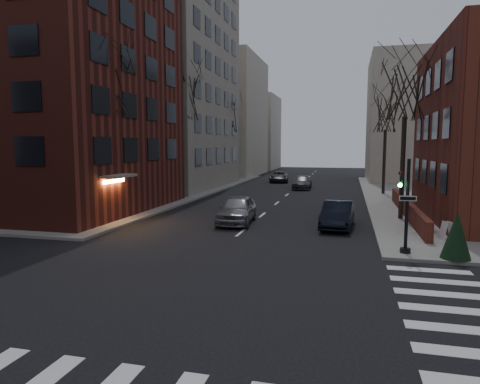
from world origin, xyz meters
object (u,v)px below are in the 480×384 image
(tree_left_c, at_px, (227,117))
(car_lane_silver, at_px, (237,209))
(car_lane_gray, at_px, (302,182))
(tree_right_b, at_px, (386,114))
(tree_left_a, at_px, (110,84))
(parked_sedan, at_px, (338,215))
(traffic_signal, at_px, (405,212))
(evergreen_shrub, at_px, (456,235))
(sandwich_board, at_px, (447,230))
(car_lane_far, at_px, (279,177))
(streetlamp_near, at_px, (172,151))
(streetlamp_far, at_px, (236,149))
(tree_left_b, at_px, (183,97))
(tree_right_a, at_px, (406,90))

(tree_left_c, distance_m, car_lane_silver, 27.40)
(car_lane_gray, bearing_deg, tree_right_b, -27.73)
(tree_left_a, bearing_deg, parked_sedan, 2.86)
(traffic_signal, distance_m, evergreen_shrub, 2.13)
(tree_left_a, distance_m, sandwich_board, 20.73)
(car_lane_far, bearing_deg, evergreen_shrub, -77.45)
(tree_left_a, height_order, evergreen_shrub, tree_left_a)
(streetlamp_near, height_order, parked_sedan, streetlamp_near)
(traffic_signal, bearing_deg, car_lane_far, 107.42)
(tree_left_c, bearing_deg, tree_left_a, -90.00)
(tree_right_b, relative_size, sandwich_board, 10.32)
(traffic_signal, height_order, car_lane_far, traffic_signal)
(tree_right_b, bearing_deg, streetlamp_far, 149.53)
(traffic_signal, height_order, parked_sedan, traffic_signal)
(car_lane_silver, relative_size, sandwich_board, 5.51)
(tree_right_b, bearing_deg, streetlamp_near, -149.53)
(car_lane_gray, bearing_deg, streetlamp_near, -124.50)
(evergreen_shrub, bearing_deg, traffic_signal, 165.49)
(tree_left_b, relative_size, streetlamp_far, 1.72)
(tree_left_c, distance_m, tree_right_b, 19.34)
(car_lane_silver, bearing_deg, streetlamp_near, 130.61)
(tree_left_b, xyz_separation_m, tree_right_a, (17.60, -8.00, -0.88))
(traffic_signal, relative_size, parked_sedan, 0.87)
(traffic_signal, distance_m, car_lane_silver, 10.63)
(tree_right_a, height_order, sandwich_board, tree_right_a)
(streetlamp_far, bearing_deg, streetlamp_near, -90.00)
(streetlamp_near, height_order, car_lane_far, streetlamp_near)
(tree_right_a, distance_m, car_lane_gray, 20.95)
(tree_left_b, bearing_deg, streetlamp_near, -81.47)
(traffic_signal, height_order, evergreen_shrub, traffic_signal)
(car_lane_far, bearing_deg, tree_right_a, -72.84)
(sandwich_board, bearing_deg, car_lane_far, 96.15)
(streetlamp_far, distance_m, car_lane_silver, 28.40)
(sandwich_board, bearing_deg, car_lane_gray, 95.16)
(tree_left_b, xyz_separation_m, car_lane_far, (5.87, 17.63, -8.22))
(tree_left_a, xyz_separation_m, sandwich_board, (19.10, -1.75, -7.88))
(tree_left_a, relative_size, tree_left_b, 0.95)
(tree_left_a, distance_m, evergreen_shrub, 20.79)
(traffic_signal, xyz_separation_m, tree_left_c, (-16.74, 31.01, 6.12))
(tree_right_a, bearing_deg, parked_sedan, -138.71)
(traffic_signal, relative_size, car_lane_silver, 0.82)
(traffic_signal, relative_size, tree_left_c, 0.41)
(tree_left_c, distance_m, parked_sedan, 29.75)
(tree_left_b, distance_m, evergreen_shrub, 26.73)
(tree_right_a, height_order, tree_right_b, tree_right_a)
(tree_left_b, relative_size, tree_right_b, 1.18)
(tree_left_b, distance_m, streetlamp_far, 16.68)
(tree_left_a, height_order, streetlamp_near, tree_left_a)
(tree_right_a, xyz_separation_m, streetlamp_near, (-17.00, 4.00, -3.79))
(streetlamp_far, height_order, parked_sedan, streetlamp_far)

